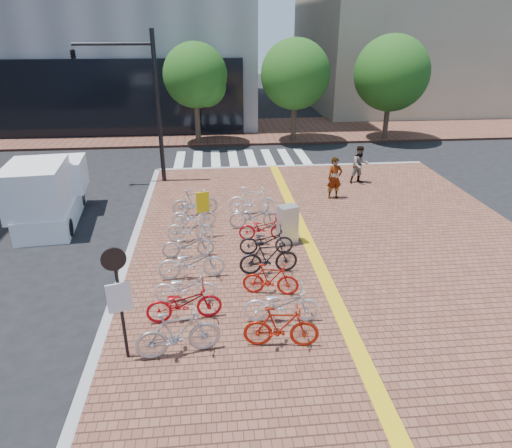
{
  "coord_description": "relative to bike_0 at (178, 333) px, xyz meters",
  "views": [
    {
      "loc": [
        -1.15,
        -10.91,
        7.06
      ],
      "look_at": [
        0.11,
        2.02,
        1.3
      ],
      "focal_mm": 32.0,
      "sensor_mm": 36.0,
      "label": 1
    }
  ],
  "objects": [
    {
      "name": "ground",
      "position": [
        2.08,
        2.5,
        -0.73
      ],
      "size": [
        120.0,
        120.0,
        0.0
      ],
      "primitive_type": "plane",
      "color": "black",
      "rests_on": "ground"
    },
    {
      "name": "sidewalk",
      "position": [
        5.08,
        -2.5,
        -0.65
      ],
      "size": [
        14.0,
        34.0,
        0.15
      ],
      "primitive_type": "cube",
      "color": "brown",
      "rests_on": "ground"
    },
    {
      "name": "tactile_strip",
      "position": [
        4.08,
        -2.5,
        -0.57
      ],
      "size": [
        0.4,
        34.0,
        0.01
      ],
      "primitive_type": "cube",
      "color": "gold",
      "rests_on": "sidewalk"
    },
    {
      "name": "kerb_north",
      "position": [
        5.08,
        14.5,
        -0.65
      ],
      "size": [
        14.0,
        0.25,
        0.15
      ],
      "primitive_type": "cube",
      "color": "gray",
      "rests_on": "ground"
    },
    {
      "name": "far_sidewalk",
      "position": [
        2.08,
        23.5,
        -0.65
      ],
      "size": [
        70.0,
        8.0,
        0.15
      ],
      "primitive_type": "cube",
      "color": "brown",
      "rests_on": "ground"
    },
    {
      "name": "crosswalk",
      "position": [
        2.58,
        16.5,
        -0.72
      ],
      "size": [
        7.5,
        4.0,
        0.01
      ],
      "color": "silver",
      "rests_on": "ground"
    },
    {
      "name": "street_trees",
      "position": [
        7.12,
        19.95,
        3.37
      ],
      "size": [
        16.2,
        4.6,
        6.35
      ],
      "color": "#38281E",
      "rests_on": "far_sidewalk"
    },
    {
      "name": "bike_0",
      "position": [
        0.0,
        0.0,
        0.0
      ],
      "size": [
        1.98,
        0.86,
        1.15
      ],
      "primitive_type": "imported",
      "rotation": [
        0.0,
        0.0,
        1.74
      ],
      "color": "#A8A7AC",
      "rests_on": "sidewalk"
    },
    {
      "name": "bike_1",
      "position": [
        0.07,
        1.32,
        -0.08
      ],
      "size": [
        1.96,
        0.88,
        0.99
      ],
      "primitive_type": "imported",
      "rotation": [
        0.0,
        0.0,
        1.69
      ],
      "color": "red",
      "rests_on": "sidewalk"
    },
    {
      "name": "bike_2",
      "position": [
        0.05,
        2.16,
        -0.13
      ],
      "size": [
        1.71,
        0.64,
        0.89
      ],
      "primitive_type": "imported",
      "rotation": [
        0.0,
        0.0,
        1.54
      ],
      "color": "white",
      "rests_on": "sidewalk"
    },
    {
      "name": "bike_3",
      "position": [
        0.19,
        3.39,
        -0.06
      ],
      "size": [
        1.99,
        0.8,
        1.03
      ],
      "primitive_type": "imported",
      "rotation": [
        0.0,
        0.0,
        1.63
      ],
      "color": "silver",
      "rests_on": "sidewalk"
    },
    {
      "name": "bike_4",
      "position": [
        0.03,
        4.74,
        -0.14
      ],
      "size": [
        1.71,
        0.7,
        0.88
      ],
      "primitive_type": "imported",
      "rotation": [
        0.0,
        0.0,
        1.64
      ],
      "color": "#A4A5A9",
      "rests_on": "sidewalk"
    },
    {
      "name": "bike_5",
      "position": [
        0.05,
        5.86,
        -0.09
      ],
      "size": [
        1.67,
        0.6,
        0.98
      ],
      "primitive_type": "imported",
      "rotation": [
        0.0,
        0.0,
        1.49
      ],
      "color": "silver",
      "rests_on": "sidewalk"
    },
    {
      "name": "bike_6",
      "position": [
        0.14,
        7.03,
        -0.09
      ],
      "size": [
        1.65,
        0.52,
        0.98
      ],
      "primitive_type": "imported",
      "rotation": [
        0.0,
        0.0,
        1.61
      ],
      "color": "white",
      "rests_on": "sidewalk"
    },
    {
      "name": "bike_7",
      "position": [
        0.17,
        8.22,
        -0.05
      ],
      "size": [
        1.81,
        0.7,
        1.06
      ],
      "primitive_type": "imported",
      "rotation": [
        0.0,
        0.0,
        1.69
      ],
      "color": "#AEAFB3",
      "rests_on": "sidewalk"
    },
    {
      "name": "bike_8",
      "position": [
        2.33,
        0.07,
        -0.05
      ],
      "size": [
        1.79,
        0.7,
        1.05
      ],
      "primitive_type": "imported",
      "rotation": [
        0.0,
        0.0,
        1.45
      ],
      "color": "#A41D0B",
      "rests_on": "sidewalk"
    },
    {
      "name": "bike_9",
      "position": [
        2.48,
        1.03,
        -0.08
      ],
      "size": [
        1.95,
        0.8,
        1.0
      ],
      "primitive_type": "imported",
      "rotation": [
        0.0,
        0.0,
        1.5
      ],
      "color": "silver",
      "rests_on": "sidewalk"
    },
    {
      "name": "bike_10",
      "position": [
        2.37,
        2.3,
        -0.11
      ],
      "size": [
        1.61,
        0.75,
        0.93
      ],
      "primitive_type": "imported",
      "rotation": [
        0.0,
        0.0,
        1.37
      ],
      "color": "#AC170C",
      "rests_on": "sidewalk"
    },
    {
      "name": "bike_11",
      "position": [
        2.46,
        3.46,
        -0.05
      ],
      "size": [
        1.8,
        0.63,
        1.06
      ],
      "primitive_type": "imported",
      "rotation": [
        0.0,
        0.0,
        1.65
      ],
      "color": "black",
      "rests_on": "sidewalk"
    },
    {
      "name": "bike_12",
      "position": [
        2.54,
        4.71,
        -0.12
      ],
      "size": [
        1.75,
        0.64,
        0.91
      ],
      "primitive_type": "imported",
      "rotation": [
        0.0,
        0.0,
        1.55
      ],
      "color": "black",
      "rests_on": "sidewalk"
    },
    {
      "name": "bike_13",
      "position": [
        2.55,
        5.78,
        -0.14
      ],
      "size": [
        1.68,
        0.64,
        0.87
      ],
      "primitive_type": "imported",
      "rotation": [
        0.0,
        0.0,
        1.53
      ],
      "color": "#B60D16",
      "rests_on": "sidewalk"
    },
    {
      "name": "bike_14",
      "position": [
        2.36,
        6.76,
        -0.09
      ],
      "size": [
        1.88,
        0.73,
        0.97
      ],
      "primitive_type": "imported",
      "rotation": [
        0.0,
        0.0,
        1.52
      ],
      "color": "#ADADB2",
      "rests_on": "sidewalk"
    },
    {
      "name": "bike_15",
      "position": [
        2.38,
        8.09,
        -0.01
      ],
      "size": [
        1.94,
        0.82,
        1.13
      ],
      "primitive_type": "imported",
      "rotation": [
        0.0,
        0.0,
        1.41
      ],
      "color": "white",
      "rests_on": "sidewalk"
    },
    {
      "name": "pedestrian_a",
      "position": [
        6.02,
        9.54,
        0.31
      ],
      "size": [
        0.69,
        0.5,
        1.78
      ],
      "primitive_type": "imported",
      "rotation": [
        0.0,
        0.0,
        0.12
      ],
      "color": "gray",
      "rests_on": "sidewalk"
    },
    {
      "name": "pedestrian_b",
      "position": [
        7.7,
        11.42,
        0.3
      ],
      "size": [
        0.95,
        0.79,
        1.75
      ],
      "primitive_type": "imported",
      "rotation": [
        0.0,
        0.0,
        0.17
      ],
      "color": "#444857",
      "rests_on": "sidewalk"
    },
    {
      "name": "utility_box",
      "position": [
        3.35,
        5.44,
        0.09
      ],
      "size": [
        0.73,
        0.62,
        1.34
      ],
      "primitive_type": "cube",
      "rotation": [
        0.0,
        0.0,
        0.33
      ],
      "color": "#AFB0B4",
      "rests_on": "sidewalk"
    },
    {
      "name": "yellow_sign",
      "position": [
        0.53,
        6.17,
        0.58
      ],
      "size": [
        0.45,
        0.16,
        1.67
      ],
      "color": "#B7B7BC",
      "rests_on": "sidewalk"
    },
    {
      "name": "notice_sign",
      "position": [
        -1.16,
        -0.01,
        1.17
      ],
      "size": [
        0.5,
        0.19,
        2.77
      ],
      "color": "black",
      "rests_on": "sidewalk"
    },
    {
      "name": "traffic_light_pole",
      "position": [
        -2.97,
        12.67,
        4.04
      ],
      "size": [
        3.59,
        1.39,
        6.69
      ],
      "color": "black",
      "rests_on": "sidewalk"
    },
    {
      "name": "box_truck",
      "position": [
        -5.27,
        8.36,
        0.45
      ],
      "size": [
        2.29,
        4.49,
        2.5
      ],
      "color": "white",
      "rests_on": "ground"
    }
  ]
}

